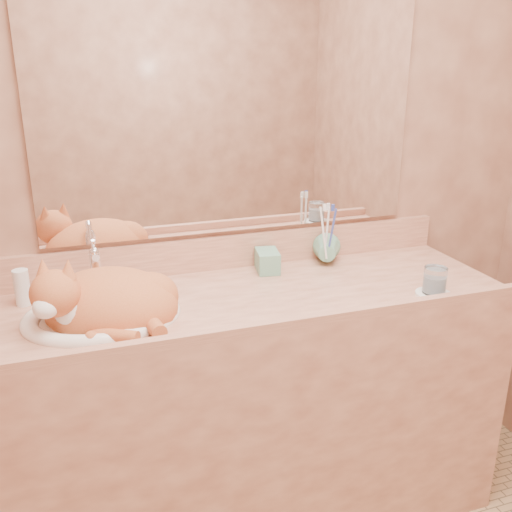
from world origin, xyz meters
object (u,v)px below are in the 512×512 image
object	(u,v)px
toothbrush_cup	(327,255)
vanity_counter	(259,407)
sink_basin	(101,296)
cat	(103,300)
water_glass	(435,280)
soap_dispenser	(270,254)

from	to	relation	value
toothbrush_cup	vanity_counter	bearing A→B (deg)	-154.55
vanity_counter	sink_basin	world-z (taller)	sink_basin
cat	water_glass	xyz separation A→B (m)	(1.00, -0.16, -0.01)
cat	soap_dispenser	world-z (taller)	cat
vanity_counter	water_glass	xyz separation A→B (m)	(0.52, -0.19, 0.48)
toothbrush_cup	water_glass	xyz separation A→B (m)	(0.21, -0.34, 0.00)
soap_dispenser	toothbrush_cup	distance (m)	0.22
cat	toothbrush_cup	bearing A→B (deg)	35.02
toothbrush_cup	soap_dispenser	bearing A→B (deg)	-175.67
soap_dispenser	sink_basin	bearing A→B (deg)	-155.74
sink_basin	soap_dispenser	distance (m)	0.59
toothbrush_cup	sink_basin	bearing A→B (deg)	-168.24
cat	toothbrush_cup	size ratio (longest dim) A/B	3.81
cat	toothbrush_cup	distance (m)	0.81
soap_dispenser	vanity_counter	bearing A→B (deg)	-113.49
soap_dispenser	water_glass	xyz separation A→B (m)	(0.43, -0.32, -0.03)
sink_basin	cat	distance (m)	0.02
cat	toothbrush_cup	xyz separation A→B (m)	(0.79, 0.18, -0.01)
sink_basin	cat	world-z (taller)	cat
cat	vanity_counter	bearing A→B (deg)	26.40
soap_dispenser	cat	bearing A→B (deg)	-154.01
vanity_counter	cat	world-z (taller)	cat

